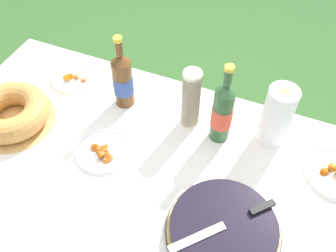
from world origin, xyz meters
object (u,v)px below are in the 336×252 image
object	(u,v)px
serving_knife	(233,221)
snack_plate_right	(74,77)
cider_bottle_amber	(123,80)
cider_bottle_green	(222,112)
paper_towel_roll	(277,116)
snack_plate_left	(104,150)
berry_tart	(223,230)
bundt_cake	(11,112)
cup_stack	(191,99)

from	to	relation	value
serving_knife	snack_plate_right	xyz separation A→B (m)	(-0.85, 0.43, -0.05)
serving_knife	cider_bottle_amber	size ratio (longest dim) A/B	0.88
cider_bottle_green	snack_plate_right	distance (m)	0.71
cider_bottle_amber	paper_towel_roll	size ratio (longest dim) A/B	1.31
cider_bottle_amber	snack_plate_right	distance (m)	0.30
cider_bottle_amber	snack_plate_left	distance (m)	0.29
cider_bottle_amber	berry_tart	bearing A→B (deg)	-36.27
bundt_cake	cider_bottle_amber	distance (m)	0.46
serving_knife	cider_bottle_green	bearing A→B (deg)	-114.43
cider_bottle_amber	paper_towel_roll	xyz separation A→B (m)	(0.61, 0.05, 0.00)
cider_bottle_green	snack_plate_right	world-z (taller)	cider_bottle_green
cup_stack	snack_plate_left	world-z (taller)	cup_stack
snack_plate_right	paper_towel_roll	world-z (taller)	paper_towel_roll
cider_bottle_green	cup_stack	bearing A→B (deg)	170.81
serving_knife	paper_towel_roll	bearing A→B (deg)	-141.96
snack_plate_left	paper_towel_roll	world-z (taller)	paper_towel_roll
cup_stack	snack_plate_left	distance (m)	0.38
serving_knife	snack_plate_right	size ratio (longest dim) A/B	1.40
bundt_cake	serving_knife	bearing A→B (deg)	-7.06
snack_plate_left	paper_towel_roll	bearing A→B (deg)	29.18
cider_bottle_green	snack_plate_right	xyz separation A→B (m)	(-0.70, 0.06, -0.13)
cup_stack	cider_bottle_amber	distance (m)	0.29
berry_tart	serving_knife	bearing A→B (deg)	47.43
cider_bottle_green	cider_bottle_amber	world-z (taller)	cider_bottle_green
bundt_cake	snack_plate_right	size ratio (longest dim) A/B	1.61
berry_tart	snack_plate_right	bearing A→B (deg)	151.80
paper_towel_roll	cider_bottle_amber	bearing A→B (deg)	-175.59
snack_plate_right	paper_towel_roll	bearing A→B (deg)	0.46
cider_bottle_green	snack_plate_left	xyz separation A→B (m)	(-0.38, -0.25, -0.12)
berry_tart	snack_plate_left	bearing A→B (deg)	164.78
bundt_cake	paper_towel_roll	xyz separation A→B (m)	(0.98, 0.32, 0.07)
berry_tart	cup_stack	distance (m)	0.49
snack_plate_right	cup_stack	bearing A→B (deg)	-4.24
berry_tart	bundt_cake	world-z (taller)	bundt_cake
snack_plate_right	paper_towel_roll	distance (m)	0.90
cider_bottle_green	cider_bottle_amber	bearing A→B (deg)	176.80
bundt_cake	snack_plate_left	world-z (taller)	bundt_cake
snack_plate_right	snack_plate_left	bearing A→B (deg)	-43.64
berry_tart	serving_knife	world-z (taller)	serving_knife
berry_tart	bundt_cake	bearing A→B (deg)	171.47
cider_bottle_amber	paper_towel_roll	bearing A→B (deg)	4.41
bundt_cake	snack_plate_left	size ratio (longest dim) A/B	1.58
serving_knife	cider_bottle_green	world-z (taller)	cider_bottle_green
paper_towel_roll	snack_plate_right	bearing A→B (deg)	-179.54
bundt_cake	cider_bottle_amber	size ratio (longest dim) A/B	1.02
berry_tart	snack_plate_left	distance (m)	0.53
serving_knife	cider_bottle_amber	xyz separation A→B (m)	(-0.58, 0.39, 0.06)
bundt_cake	cider_bottle_green	bearing A→B (deg)	17.28
cup_stack	berry_tart	bearing A→B (deg)	-56.88
snack_plate_left	bundt_cake	bearing A→B (deg)	-179.91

